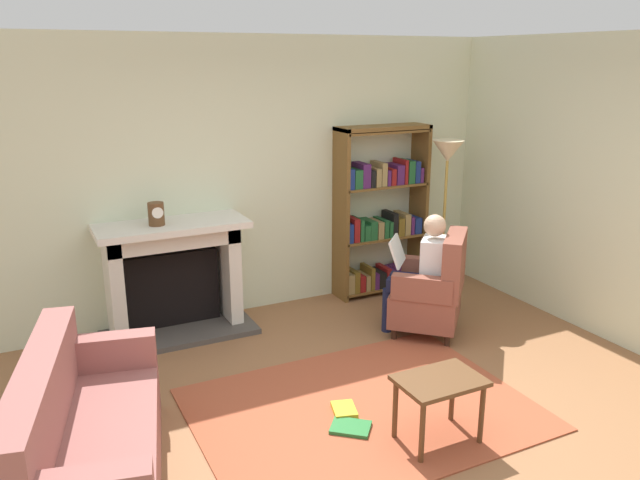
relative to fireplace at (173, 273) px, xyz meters
name	(u,v)px	position (x,y,z in m)	size (l,w,h in m)	color
ground	(384,431)	(0.87, -2.30, -0.57)	(14.00, 14.00, 0.00)	#92613D
back_wall	(250,178)	(0.87, 0.25, 0.78)	(5.60, 0.10, 2.70)	beige
side_wall_right	(550,177)	(3.52, -1.05, 0.78)	(0.10, 5.20, 2.70)	beige
area_rug	(362,409)	(0.87, -2.00, -0.56)	(2.40, 1.80, 0.01)	#A54C30
fireplace	(173,273)	(0.00, 0.00, 0.00)	(1.38, 0.64, 1.07)	#4C4742
mantel_clock	(156,214)	(-0.13, -0.10, 0.60)	(0.14, 0.14, 0.20)	brown
bookshelf	(381,216)	(2.26, 0.04, 0.29)	(1.01, 0.32, 1.81)	brown
armchair_reading	(433,290)	(2.12, -1.12, -0.14)	(0.89, 0.89, 0.97)	#331E14
seated_reader	(422,269)	(2.04, -1.04, 0.05)	(0.58, 0.58, 1.14)	white
sofa_floral	(85,442)	(-1.03, -2.03, -0.25)	(1.07, 1.82, 0.85)	#975A54
side_table	(439,389)	(1.12, -2.56, -0.18)	(0.56, 0.39, 0.47)	brown
scattered_books	(347,419)	(0.70, -2.09, -0.54)	(0.34, 0.50, 0.04)	gold
floor_lamp	(447,166)	(2.76, -0.40, 0.86)	(0.32, 0.32, 1.68)	#B7933F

